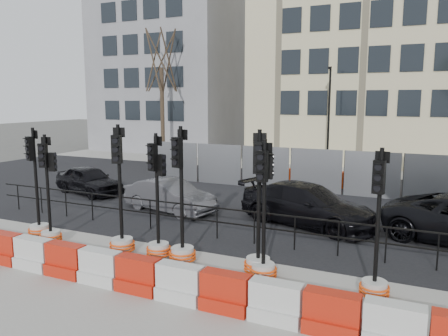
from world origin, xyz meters
The scene contains 22 objects.
ground centered at (0.00, 0.00, 0.00)m, with size 120.00×120.00×0.00m, color #51514C.
sidewalk_near centered at (0.00, -3.00, 0.01)m, with size 40.00×6.00×0.02m, color gray.
road centered at (0.00, 7.00, 0.01)m, with size 40.00×14.00×0.03m, color black.
sidewalk_far centered at (0.00, 16.00, 0.01)m, with size 40.00×4.00×0.02m, color gray.
building_grey centered at (-14.00, 21.99, 7.00)m, with size 11.00×9.06×14.00m.
building_cream centered at (2.00, 21.99, 9.00)m, with size 15.00×10.06×18.00m.
kerb_railing centered at (0.00, 1.20, 0.69)m, with size 18.00×0.04×1.00m.
heras_fencing centered at (-0.01, 9.80, 0.68)m, with size 14.33×1.72×2.00m.
lamp_post_far centered at (0.50, 14.98, 3.22)m, with size 0.12×0.56×6.00m.
tree_bare_far centered at (-11.00, 15.50, 6.65)m, with size 2.00×2.00×9.00m.
barrier_row centered at (0.00, -2.80, 0.37)m, with size 13.60×0.50×0.80m.
traffic_signal_a centered at (-5.04, -0.92, 0.70)m, with size 0.66×0.66×3.37m.
traffic_signal_b centered at (-4.24, -1.22, 0.77)m, with size 0.63×0.63×3.22m.
traffic_signal_c centered at (-1.85, -0.99, 0.73)m, with size 0.70×0.70×3.55m.
traffic_signal_d centered at (-0.75, -0.86, 0.80)m, with size 0.66×0.66×3.34m.
traffic_signal_e centered at (0.02, -0.93, 0.73)m, with size 0.70×0.70×3.55m.
traffic_signal_f centered at (2.07, -0.81, 0.84)m, with size 0.69×0.69×3.52m.
traffic_signal_g centered at (2.27, -1.06, 0.69)m, with size 0.65×0.65×3.32m.
traffic_signal_h centered at (4.75, -0.99, 0.67)m, with size 0.64×0.64×3.24m.
car_a centered at (-7.93, 4.57, 0.63)m, with size 3.94×2.42×1.25m, color black.
car_b centered at (-3.04, 3.43, 0.62)m, with size 3.93×2.08×1.23m, color #46464B.
car_c centered at (2.11, 3.84, 0.70)m, with size 5.16×3.30×1.39m, color black.
Camera 1 is at (5.49, -10.28, 4.22)m, focal length 35.00 mm.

